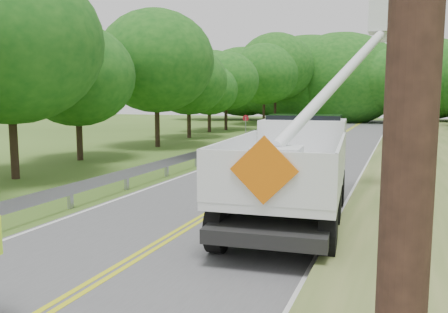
% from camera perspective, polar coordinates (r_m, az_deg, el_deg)
% --- Properties ---
extents(ground, '(140.00, 140.00, 0.00)m').
position_cam_1_polar(ground, '(9.09, -14.15, -14.02)').
color(ground, '#37561C').
rests_on(ground, ground).
extents(road, '(7.20, 96.00, 0.03)m').
position_cam_1_polar(road, '(21.70, 7.61, -1.39)').
color(road, '#545456').
rests_on(road, ground).
extents(guardrail, '(0.18, 48.00, 0.77)m').
position_cam_1_polar(guardrail, '(23.72, -1.33, 0.73)').
color(guardrail, '#999AA1').
rests_on(guardrail, ground).
extents(utility_poles, '(1.60, 43.30, 10.00)m').
position_cam_1_polar(utility_poles, '(23.98, 21.54, 11.60)').
color(utility_poles, black).
rests_on(utility_poles, ground).
extents(treeline_left, '(9.80, 55.91, 11.05)m').
position_cam_1_polar(treeline_left, '(39.90, -1.43, 10.68)').
color(treeline_left, '#332319').
rests_on(treeline_left, ground).
extents(treeline_horizon, '(56.34, 14.45, 12.34)m').
position_cam_1_polar(treeline_horizon, '(63.43, 17.14, 9.01)').
color(treeline_horizon, '#164E15').
rests_on(treeline_horizon, ground).
extents(bucket_truck, '(4.08, 8.58, 7.47)m').
position_cam_1_polar(bucket_truck, '(13.41, 9.73, 0.40)').
color(bucket_truck, black).
rests_on(bucket_truck, road).
extents(suv_silver, '(3.20, 5.95, 1.59)m').
position_cam_1_polar(suv_silver, '(24.79, 5.52, 1.59)').
color(suv_silver, '#AFB1B5').
rests_on(suv_silver, road).
extents(suv_darkgrey, '(2.21, 4.94, 1.41)m').
position_cam_1_polar(suv_darkgrey, '(31.72, 9.35, 2.61)').
color(suv_darkgrey, '#3C3F45').
rests_on(suv_darkgrey, road).
extents(stop_sign_permanent, '(0.43, 0.16, 2.09)m').
position_cam_1_polar(stop_sign_permanent, '(31.49, 2.68, 3.80)').
color(stop_sign_permanent, '#999AA1').
rests_on(stop_sign_permanent, ground).
extents(yard_sign, '(0.42, 0.21, 0.65)m').
position_cam_1_polar(yard_sign, '(14.02, 22.82, -4.81)').
color(yard_sign, white).
rests_on(yard_sign, ground).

